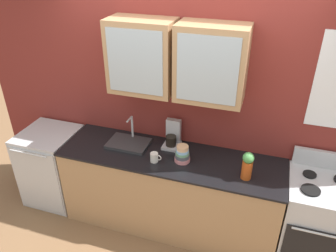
{
  "coord_description": "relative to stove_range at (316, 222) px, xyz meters",
  "views": [
    {
      "loc": [
        0.84,
        -2.64,
        2.87
      ],
      "look_at": [
        -0.02,
        0.0,
        1.27
      ],
      "focal_mm": 35.47,
      "sensor_mm": 36.0,
      "label": 1
    }
  ],
  "objects": [
    {
      "name": "vase",
      "position": [
        -0.71,
        -0.11,
        0.6
      ],
      "size": [
        0.1,
        0.1,
        0.28
      ],
      "color": "#BF4C19",
      "rests_on": "counter"
    },
    {
      "name": "counter",
      "position": [
        -1.48,
        0.0,
        -0.01
      ],
      "size": [
        2.31,
        0.67,
        0.92
      ],
      "color": "#A87F56",
      "rests_on": "ground_plane"
    },
    {
      "name": "bowl_stack",
      "position": [
        -1.34,
        -0.03,
        0.53
      ],
      "size": [
        0.15,
        0.15,
        0.18
      ],
      "color": "#D87F84",
      "rests_on": "counter"
    },
    {
      "name": "stove_range",
      "position": [
        0.0,
        0.0,
        0.0
      ],
      "size": [
        0.64,
        0.67,
        1.1
      ],
      "color": "silver",
      "rests_on": "ground_plane"
    },
    {
      "name": "cup_near_sink",
      "position": [
        -1.6,
        -0.13,
        0.5
      ],
      "size": [
        0.11,
        0.08,
        0.1
      ],
      "color": "silver",
      "rests_on": "counter"
    },
    {
      "name": "ground_plane",
      "position": [
        -1.48,
        0.0,
        -0.47
      ],
      "size": [
        10.0,
        10.0,
        0.0
      ],
      "primitive_type": "plane",
      "color": "brown"
    },
    {
      "name": "dishwasher",
      "position": [
        -2.96,
        -0.0,
        -0.01
      ],
      "size": [
        0.61,
        0.65,
        0.92
      ],
      "color": "silver",
      "rests_on": "ground_plane"
    },
    {
      "name": "coffee_maker",
      "position": [
        -1.52,
        0.21,
        0.56
      ],
      "size": [
        0.17,
        0.2,
        0.29
      ],
      "color": "#B7B7BC",
      "rests_on": "counter"
    },
    {
      "name": "back_wall_unit",
      "position": [
        -1.47,
        0.34,
        1.06
      ],
      "size": [
        4.62,
        0.46,
        2.87
      ],
      "color": "maroon",
      "rests_on": "ground_plane"
    },
    {
      "name": "sink_faucet",
      "position": [
        -1.98,
        0.08,
        0.47
      ],
      "size": [
        0.44,
        0.3,
        0.29
      ],
      "color": "#2D2D30",
      "rests_on": "counter"
    }
  ]
}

